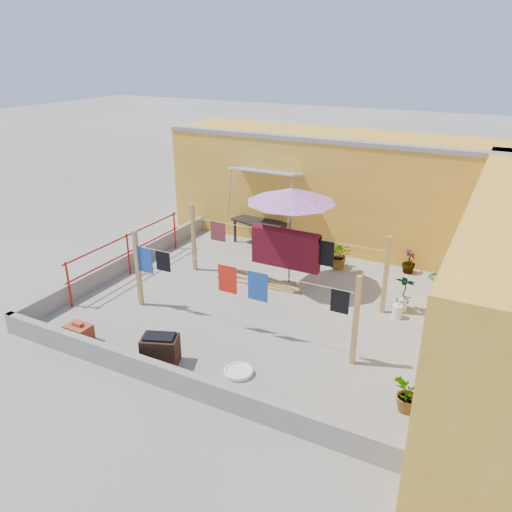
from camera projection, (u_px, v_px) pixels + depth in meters
name	position (u px, v px, depth m)	size (l,w,h in m)	color
ground	(266.00, 302.00, 11.55)	(80.00, 80.00, 0.00)	#9E998E
wall_back	(353.00, 190.00, 14.55)	(11.00, 3.27, 3.21)	gold
parapet_front	(173.00, 379.00, 8.54)	(8.30, 0.16, 0.44)	gray
parapet_left	(128.00, 261.00, 13.20)	(0.16, 7.30, 0.44)	gray
red_railing	(128.00, 248.00, 12.75)	(0.05, 4.20, 1.10)	#A71910
clothesline_rig	(279.00, 253.00, 11.55)	(5.09, 2.35, 1.80)	tan
patio_umbrella	(291.00, 196.00, 11.57)	(2.34, 2.34, 2.54)	gray
outdoor_table	(259.00, 223.00, 14.67)	(1.75, 1.17, 0.75)	black
brick_stack	(79.00, 333.00, 9.96)	(0.50, 0.37, 0.43)	#AA4727
lumber_pile	(260.00, 281.00, 12.45)	(2.26, 0.62, 0.14)	tan
brazier	(160.00, 350.00, 9.23)	(0.78, 0.65, 0.60)	black
white_basin	(239.00, 372.00, 9.01)	(0.54, 0.54, 0.09)	white
water_jug_a	(402.00, 305.00, 11.15)	(0.21, 0.21, 0.33)	white
water_jug_b	(397.00, 311.00, 10.85)	(0.22, 0.22, 0.34)	white
green_hose	(438.00, 277.00, 12.74)	(0.48, 0.48, 0.07)	#197027
plant_back_a	(339.00, 255.00, 13.20)	(0.67, 0.58, 0.75)	#25601B
plant_back_b	(409.00, 262.00, 12.96)	(0.35, 0.35, 0.62)	#25601B
plant_right_a	(404.00, 292.00, 11.10)	(0.45, 0.30, 0.85)	#25601B
plant_right_b	(436.00, 320.00, 10.07)	(0.41, 0.33, 0.74)	#25601B
plant_right_c	(409.00, 395.00, 7.99)	(0.56, 0.49, 0.63)	#25601B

